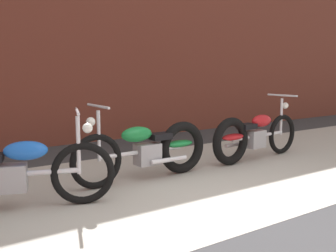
# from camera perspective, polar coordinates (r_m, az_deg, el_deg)

# --- Properties ---
(ground_plane) EXTENTS (80.00, 80.00, 0.00)m
(ground_plane) POSITION_cam_1_polar(r_m,az_deg,el_deg) (3.98, 14.95, -13.47)
(ground_plane) COLOR #38383A
(sidewalk_slab) EXTENTS (36.00, 3.50, 0.01)m
(sidewalk_slab) POSITION_cam_1_polar(r_m,az_deg,el_deg) (5.21, 0.03, -7.94)
(sidewalk_slab) COLOR #B2ADA3
(sidewalk_slab) RESTS_ON ground
(brick_building_wall) EXTENTS (36.00, 0.50, 5.41)m
(brick_building_wall) POSITION_cam_1_polar(r_m,az_deg,el_deg) (8.18, -14.49, 16.73)
(brick_building_wall) COLOR brown
(brick_building_wall) RESTS_ON ground
(motorcycle_blue) EXTENTS (1.92, 0.89, 1.03)m
(motorcycle_blue) POSITION_cam_1_polar(r_m,az_deg,el_deg) (4.42, -22.68, -6.25)
(motorcycle_blue) COLOR black
(motorcycle_blue) RESTS_ON ground
(motorcycle_green) EXTENTS (2.01, 0.58, 1.03)m
(motorcycle_green) POSITION_cam_1_polar(r_m,az_deg,el_deg) (5.27, -2.24, -3.34)
(motorcycle_green) COLOR black
(motorcycle_green) RESTS_ON ground
(motorcycle_red) EXTENTS (2.01, 0.58, 1.03)m
(motorcycle_red) POSITION_cam_1_polar(r_m,az_deg,el_deg) (6.46, 11.91, -1.38)
(motorcycle_red) COLOR black
(motorcycle_red) RESTS_ON ground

